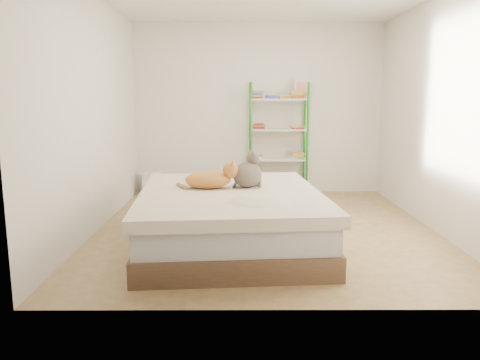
{
  "coord_description": "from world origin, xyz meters",
  "views": [
    {
      "loc": [
        -0.31,
        -5.2,
        1.49
      ],
      "look_at": [
        -0.29,
        -0.32,
        0.62
      ],
      "focal_mm": 35.0,
      "sensor_mm": 36.0,
      "label": 1
    }
  ],
  "objects_px": {
    "shelf_unit": "(279,137)",
    "cardboard_box": "(260,201)",
    "grey_cat": "(247,169)",
    "white_bin": "(151,184)",
    "bed": "(230,218)",
    "orange_cat": "(208,178)"
  },
  "relations": [
    {
      "from": "bed",
      "to": "grey_cat",
      "type": "bearing_deg",
      "value": 41.0
    },
    {
      "from": "grey_cat",
      "to": "cardboard_box",
      "type": "height_order",
      "value": "grey_cat"
    },
    {
      "from": "bed",
      "to": "orange_cat",
      "type": "bearing_deg",
      "value": 147.86
    },
    {
      "from": "orange_cat",
      "to": "white_bin",
      "type": "relative_size",
      "value": 1.52
    },
    {
      "from": "shelf_unit",
      "to": "white_bin",
      "type": "bearing_deg",
      "value": -179.09
    },
    {
      "from": "bed",
      "to": "cardboard_box",
      "type": "distance_m",
      "value": 1.35
    },
    {
      "from": "bed",
      "to": "shelf_unit",
      "type": "height_order",
      "value": "shelf_unit"
    },
    {
      "from": "shelf_unit",
      "to": "white_bin",
      "type": "xyz_separation_m",
      "value": [
        -1.96,
        -0.03,
        -0.71
      ]
    },
    {
      "from": "grey_cat",
      "to": "bed",
      "type": "bearing_deg",
      "value": 111.97
    },
    {
      "from": "grey_cat",
      "to": "shelf_unit",
      "type": "xyz_separation_m",
      "value": [
        0.52,
        2.33,
        0.13
      ]
    },
    {
      "from": "grey_cat",
      "to": "cardboard_box",
      "type": "xyz_separation_m",
      "value": [
        0.19,
        1.12,
        -0.59
      ]
    },
    {
      "from": "white_bin",
      "to": "bed",
      "type": "bearing_deg",
      "value": -62.99
    },
    {
      "from": "cardboard_box",
      "to": "orange_cat",
      "type": "bearing_deg",
      "value": -120.72
    },
    {
      "from": "shelf_unit",
      "to": "white_bin",
      "type": "height_order",
      "value": "shelf_unit"
    },
    {
      "from": "white_bin",
      "to": "grey_cat",
      "type": "bearing_deg",
      "value": -57.96
    },
    {
      "from": "grey_cat",
      "to": "white_bin",
      "type": "xyz_separation_m",
      "value": [
        -1.44,
        2.29,
        -0.58
      ]
    },
    {
      "from": "orange_cat",
      "to": "grey_cat",
      "type": "distance_m",
      "value": 0.42
    },
    {
      "from": "cardboard_box",
      "to": "grey_cat",
      "type": "bearing_deg",
      "value": -103.49
    },
    {
      "from": "bed",
      "to": "shelf_unit",
      "type": "xyz_separation_m",
      "value": [
        0.7,
        2.5,
        0.6
      ]
    },
    {
      "from": "cardboard_box",
      "to": "white_bin",
      "type": "relative_size",
      "value": 1.34
    },
    {
      "from": "shelf_unit",
      "to": "cardboard_box",
      "type": "relative_size",
      "value": 3.55
    },
    {
      "from": "bed",
      "to": "grey_cat",
      "type": "distance_m",
      "value": 0.53
    }
  ]
}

